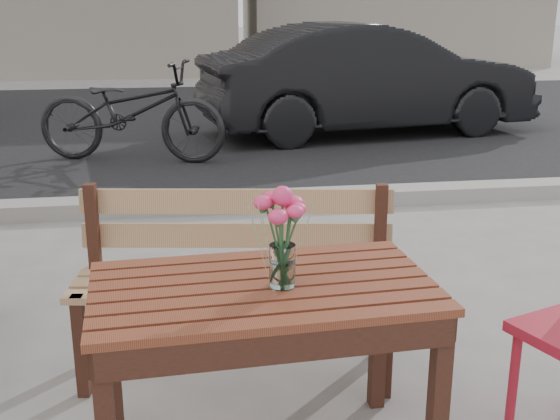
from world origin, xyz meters
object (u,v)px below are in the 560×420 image
object	(u,v)px
parked_car	(367,79)
main_vase	(282,225)
bicycle	(131,111)
main_table	(263,315)

from	to	relation	value
parked_car	main_vase	bearing A→B (deg)	153.05
parked_car	bicycle	xyz separation A→B (m)	(-2.71, -1.12, -0.15)
main_vase	parked_car	distance (m)	6.44
bicycle	main_vase	bearing A→B (deg)	-155.17
main_table	main_vase	world-z (taller)	main_vase
parked_car	bicycle	distance (m)	2.94
parked_car	main_table	bearing A→B (deg)	152.48
main_table	main_vase	distance (m)	0.32
main_table	bicycle	xyz separation A→B (m)	(-0.67, 4.97, -0.07)
main_table	main_vase	bearing A→B (deg)	-28.46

